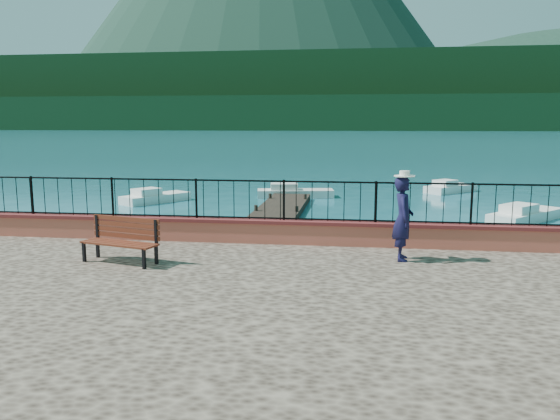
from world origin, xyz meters
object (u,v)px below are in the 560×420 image
(boat_5, at_px, (450,186))
(boat_2, at_px, (526,212))
(boat_3, at_px, (156,195))
(boat_4, at_px, (295,190))
(park_bench, at_px, (121,249))
(boat_0, at_px, (50,239))
(boat_1, at_px, (426,237))
(person, at_px, (403,219))

(boat_5, bearing_deg, boat_2, -124.88)
(boat_2, relative_size, boat_3, 1.17)
(boat_2, xyz_separation_m, boat_4, (-10.55, 6.10, 0.00))
(park_bench, bearing_deg, boat_2, 62.64)
(park_bench, xyz_separation_m, boat_0, (-4.90, 5.45, -1.09))
(park_bench, distance_m, boat_2, 18.08)
(boat_1, relative_size, boat_5, 1.08)
(boat_5, bearing_deg, boat_4, 156.78)
(boat_4, bearing_deg, boat_2, -39.89)
(park_bench, bearing_deg, boat_0, 146.69)
(boat_0, bearing_deg, boat_5, 55.33)
(park_bench, relative_size, boat_5, 0.52)
(boat_5, bearing_deg, person, -146.14)
(boat_0, distance_m, boat_4, 15.45)
(park_bench, distance_m, boat_0, 7.41)
(person, relative_size, boat_4, 0.43)
(boat_3, bearing_deg, person, -109.26)
(boat_1, bearing_deg, park_bench, -137.41)
(person, bearing_deg, boat_1, -11.27)
(boat_2, bearing_deg, park_bench, -179.31)
(person, bearing_deg, boat_5, -11.42)
(boat_0, bearing_deg, boat_1, 15.94)
(boat_3, xyz_separation_m, boat_5, (16.03, 6.42, 0.00))
(person, xyz_separation_m, boat_0, (-10.81, 4.40, -1.70))
(park_bench, distance_m, boat_4, 19.58)
(boat_2, bearing_deg, boat_5, 52.11)
(person, bearing_deg, boat_2, -26.14)
(park_bench, relative_size, boat_2, 0.42)
(boat_2, bearing_deg, boat_4, 102.75)
(boat_1, relative_size, boat_2, 0.87)
(boat_0, bearing_deg, boat_4, 72.09)
(boat_1, distance_m, boat_2, 7.71)
(boat_1, bearing_deg, boat_2, 47.76)
(boat_3, bearing_deg, boat_1, -91.26)
(boat_0, height_order, boat_5, same)
(park_bench, xyz_separation_m, boat_3, (-5.50, 16.51, -1.09))
(park_bench, bearing_deg, person, 24.88)
(boat_2, distance_m, boat_3, 17.87)
(boat_1, bearing_deg, person, -104.89)
(boat_1, height_order, boat_2, same)
(boat_4, bearing_deg, boat_1, -74.67)
(boat_0, xyz_separation_m, boat_1, (12.13, 1.96, 0.00))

